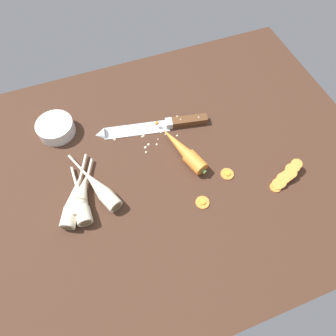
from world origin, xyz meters
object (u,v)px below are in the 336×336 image
chefs_knife (150,127)px  carrot_slice_stray_mid (227,174)px  parsnip_mid_left (81,203)px  parsnip_mid_right (82,196)px  parsnip_front (100,189)px  carrot_slice_stray_near (203,202)px  carrot_slice_stack (286,176)px  prep_bowl (56,128)px  whole_carrot (183,150)px  parsnip_back (74,201)px

chefs_knife → carrot_slice_stray_mid: chefs_knife is taller
parsnip_mid_left → carrot_slice_stray_mid: bearing=-6.7°
parsnip_mid_right → parsnip_front: bearing=5.9°
parsnip_mid_left → carrot_slice_stray_mid: 40.56cm
carrot_slice_stray_near → carrot_slice_stray_mid: size_ratio=1.00×
parsnip_mid_left → carrot_slice_stack: parsnip_mid_left is taller
chefs_knife → carrot_slice_stray_near: bearing=-80.0°
carrot_slice_stray_near → carrot_slice_stray_mid: same height
chefs_knife → prep_bowl: 28.42cm
whole_carrot → carrot_slice_stack: bearing=-36.4°
chefs_knife → prep_bowl: bearing=162.4°
whole_carrot → prep_bowl: 39.05cm
carrot_slice_stray_mid → prep_bowl: 52.60cm
carrot_slice_stray_mid → carrot_slice_stray_near: bearing=-151.3°
carrot_slice_stack → parsnip_mid_right: bearing=166.0°
parsnip_mid_left → parsnip_back: size_ratio=0.85×
parsnip_front → parsnip_mid_right: 4.96cm
carrot_slice_stack → carrot_slice_stray_near: 24.49cm
parsnip_mid_right → parsnip_back: size_ratio=0.81×
carrot_slice_stack → whole_carrot: bearing=143.6°
parsnip_mid_right → carrot_slice_stack: size_ratio=1.56×
whole_carrot → carrot_slice_stray_mid: 14.06cm
carrot_slice_stray_near → parsnip_front: bearing=152.8°
parsnip_mid_right → carrot_slice_stray_near: 31.91cm
parsnip_back → prep_bowl: same height
whole_carrot → parsnip_back: (-32.73, -4.61, -0.12)cm
carrot_slice_stack → prep_bowl: 68.26cm
chefs_knife → parsnip_front: (-19.54, -15.83, 1.33)cm
chefs_knife → prep_bowl: prep_bowl is taller
carrot_slice_stack → chefs_knife: bearing=134.7°
parsnip_mid_left → parsnip_back: (-1.58, 1.23, -0.00)cm
chefs_knife → parsnip_back: 31.78cm
carrot_slice_stack → prep_bowl: (-56.50, 38.29, 0.71)cm
parsnip_mid_right → prep_bowl: bearing=95.9°
prep_bowl → parsnip_mid_right: bearing=-84.1°
carrot_slice_stray_mid → prep_bowl: prep_bowl is taller
parsnip_mid_left → carrot_slice_stray_near: parsnip_mid_left is taller
whole_carrot → parsnip_front: size_ratio=1.01×
whole_carrot → prep_bowl: whole_carrot is taller
carrot_slice_stray_near → carrot_slice_stack: bearing=-3.1°
parsnip_mid_left → parsnip_front: bearing=22.7°
carrot_slice_stray_near → carrot_slice_stray_mid: 11.40cm
prep_bowl → carrot_slice_stray_near: bearing=-49.1°
parsnip_front → prep_bowl: size_ratio=1.95×
parsnip_back → carrot_slice_stack: bearing=-12.8°
prep_bowl → carrot_slice_stack: bearing=-34.1°
prep_bowl → parsnip_front: bearing=-72.9°
parsnip_back → whole_carrot: bearing=8.0°
parsnip_mid_right → prep_bowl: same height
parsnip_front → carrot_slice_stray_near: bearing=-27.2°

